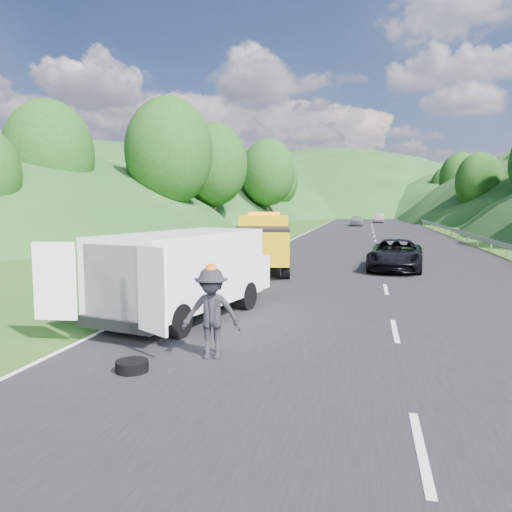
% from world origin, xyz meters
% --- Properties ---
extents(ground, '(320.00, 320.00, 0.00)m').
position_xyz_m(ground, '(0.00, 0.00, 0.00)').
color(ground, '#38661E').
rests_on(ground, ground).
extents(road_surface, '(14.00, 200.00, 0.02)m').
position_xyz_m(road_surface, '(3.00, 40.00, 0.01)').
color(road_surface, black).
rests_on(road_surface, ground).
extents(guardrail, '(0.06, 140.00, 1.52)m').
position_xyz_m(guardrail, '(10.30, 52.50, 0.00)').
color(guardrail, gray).
rests_on(guardrail, ground).
extents(tree_line_left, '(14.00, 140.00, 14.00)m').
position_xyz_m(tree_line_left, '(-19.00, 60.00, 0.00)').
color(tree_line_left, '#2A5519').
rests_on(tree_line_left, ground).
extents(hills_backdrop, '(201.00, 288.60, 44.00)m').
position_xyz_m(hills_backdrop, '(6.50, 134.70, 0.00)').
color(hills_backdrop, '#2D5B23').
rests_on(hills_backdrop, ground).
extents(tow_truck, '(3.27, 6.53, 2.68)m').
position_xyz_m(tow_truck, '(-2.28, 7.74, 1.31)').
color(tow_truck, black).
rests_on(tow_truck, ground).
extents(white_van, '(4.23, 6.99, 2.32)m').
position_xyz_m(white_van, '(-2.37, -1.76, 1.31)').
color(white_van, black).
rests_on(white_van, ground).
extents(woman, '(0.55, 0.66, 1.57)m').
position_xyz_m(woman, '(-3.92, 1.59, 0.00)').
color(woman, white).
rests_on(woman, ground).
extents(child, '(0.55, 0.46, 1.05)m').
position_xyz_m(child, '(-2.42, -0.32, 0.00)').
color(child, tan).
rests_on(child, ground).
extents(worker, '(1.25, 0.84, 1.80)m').
position_xyz_m(worker, '(-0.68, -4.99, 0.00)').
color(worker, black).
rests_on(worker, ground).
extents(suitcase, '(0.35, 0.22, 0.54)m').
position_xyz_m(suitcase, '(-4.21, 0.14, 0.27)').
color(suitcase, '#585642').
rests_on(suitcase, ground).
extents(spare_tire, '(0.60, 0.60, 0.20)m').
position_xyz_m(spare_tire, '(-1.86, -6.08, 0.00)').
color(spare_tire, black).
rests_on(spare_tire, ground).
extents(passing_suv, '(2.83, 5.29, 1.41)m').
position_xyz_m(passing_suv, '(3.62, 9.53, 0.00)').
color(passing_suv, black).
rests_on(passing_suv, ground).
extents(dist_car_a, '(1.74, 4.33, 1.48)m').
position_xyz_m(dist_car_a, '(0.93, 56.02, 0.00)').
color(dist_car_a, '#505255').
rests_on(dist_car_a, ground).
extents(dist_car_b, '(1.56, 4.47, 1.47)m').
position_xyz_m(dist_car_b, '(4.19, 69.55, 0.00)').
color(dist_car_b, '#6D4854').
rests_on(dist_car_b, ground).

